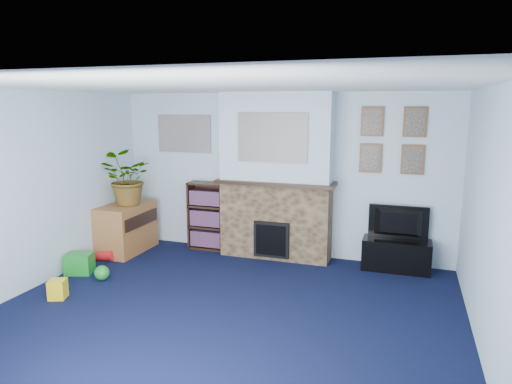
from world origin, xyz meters
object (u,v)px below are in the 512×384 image
(television, at_px, (398,223))
(sideboard, at_px, (127,229))
(tv_stand, at_px, (396,254))
(bookshelf, at_px, (208,217))

(television, bearing_deg, sideboard, 7.04)
(tv_stand, relative_size, bookshelf, 0.85)
(sideboard, bearing_deg, television, 6.93)
(tv_stand, xyz_separation_m, sideboard, (-3.95, -0.46, 0.12))
(tv_stand, distance_m, sideboard, 3.98)
(television, bearing_deg, bookshelf, -1.03)
(television, height_order, bookshelf, bookshelf)
(tv_stand, relative_size, television, 1.14)
(television, distance_m, sideboard, 4.00)
(television, relative_size, sideboard, 0.83)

